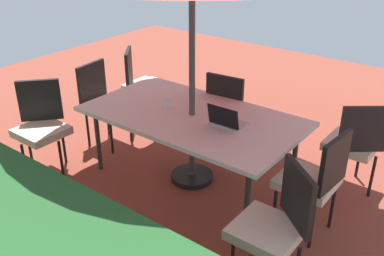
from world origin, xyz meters
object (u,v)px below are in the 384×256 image
(dining_table, at_px, (192,118))
(chair_northwest, at_px, (275,223))
(chair_west, at_px, (315,178))
(laptop, at_px, (227,121))
(chair_southwest, at_px, (355,141))
(cup, at_px, (166,102))
(chair_northeast, at_px, (41,124))
(chair_southeast, at_px, (141,82))
(chair_south, at_px, (230,108))
(chair_east, at_px, (103,100))

(dining_table, relative_size, chair_northwest, 2.19)
(chair_west, bearing_deg, laptop, -87.91)
(chair_southwest, distance_m, cup, 1.89)
(laptop, distance_m, cup, 0.73)
(dining_table, distance_m, chair_northeast, 1.59)
(dining_table, height_order, chair_southwest, chair_southwest)
(dining_table, distance_m, chair_west, 1.33)
(chair_northwest, bearing_deg, chair_southeast, -168.99)
(dining_table, xyz_separation_m, chair_northeast, (1.37, 0.80, -0.15))
(chair_south, height_order, chair_northeast, same)
(chair_east, relative_size, cup, 9.73)
(cup, bearing_deg, chair_west, 178.62)
(chair_west, distance_m, cup, 1.67)
(chair_northeast, relative_size, chair_southwest, 1.00)
(chair_west, relative_size, chair_east, 1.00)
(dining_table, bearing_deg, chair_east, -1.00)
(chair_southeast, relative_size, cup, 9.73)
(chair_southeast, bearing_deg, chair_south, -128.86)
(chair_northwest, relative_size, chair_east, 1.00)
(chair_northeast, relative_size, laptop, 3.01)
(chair_southwest, height_order, cup, chair_southwest)
(chair_northwest, bearing_deg, dining_table, -170.08)
(chair_northeast, distance_m, chair_west, 2.80)
(chair_northeast, xyz_separation_m, chair_southwest, (-2.73, -1.60, 0.00))
(chair_northeast, bearing_deg, chair_west, -32.82)
(chair_northwest, xyz_separation_m, chair_northeast, (2.71, 0.03, 0.00))
(dining_table, relative_size, chair_east, 2.19)
(chair_southeast, xyz_separation_m, chair_southwest, (-2.76, -0.06, 0.00))
(chair_northwest, bearing_deg, chair_southwest, 129.14)
(dining_table, relative_size, chair_southeast, 2.19)
(dining_table, height_order, chair_northwest, chair_northwest)
(dining_table, bearing_deg, laptop, 179.91)
(chair_southeast, bearing_deg, laptop, -150.84)
(chair_northeast, height_order, chair_southeast, same)
(chair_south, bearing_deg, cup, 62.03)
(dining_table, height_order, chair_west, chair_west)
(chair_northwest, relative_size, cup, 9.73)
(chair_northwest, height_order, chair_northeast, same)
(chair_east, xyz_separation_m, chair_southwest, (-2.70, -0.77, 0.00))
(chair_northeast, distance_m, laptop, 1.96)
(chair_west, xyz_separation_m, chair_southeast, (2.72, -0.79, 0.00))
(chair_east, bearing_deg, chair_northwest, -113.59)
(dining_table, xyz_separation_m, chair_south, (0.02, -0.73, -0.15))
(chair_northeast, height_order, chair_southwest, same)
(chair_east, distance_m, cup, 1.04)
(laptop, bearing_deg, dining_table, -1.34)
(chair_northwest, distance_m, chair_southeast, 3.13)
(chair_south, bearing_deg, dining_table, 86.00)
(chair_northwest, distance_m, cup, 1.85)
(dining_table, xyz_separation_m, chair_southeast, (1.40, -0.74, -0.15))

